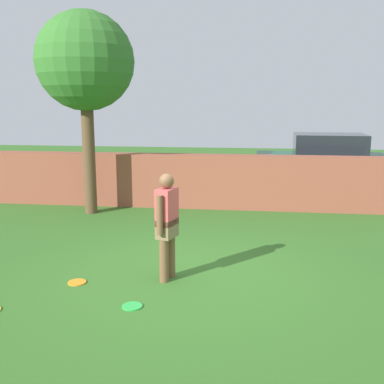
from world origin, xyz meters
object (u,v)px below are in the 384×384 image
Objects in this scene: tree at (85,63)px; car at (328,163)px; frisbee_orange at (77,282)px; frisbee_green at (132,306)px; person at (167,222)px.

car is at bearing 29.48° from tree.
frisbee_orange and frisbee_green have the same top height.
frisbee_orange is 1.00× the size of frisbee_green.
car is at bearing 66.08° from frisbee_green.
tree is at bearing 31.10° from car.
person reaches higher than frisbee_green.
person is 8.15m from car.
person reaches higher than frisbee_orange.
person is 1.61m from frisbee_orange.
frisbee_green is (1.02, -0.69, 0.00)m from frisbee_orange.
tree reaches higher than car.
frisbee_orange is at bearing -73.15° from tree.
frisbee_green is (-0.28, -1.02, -0.89)m from person.
tree is 2.89× the size of person.
tree is 1.10× the size of car.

